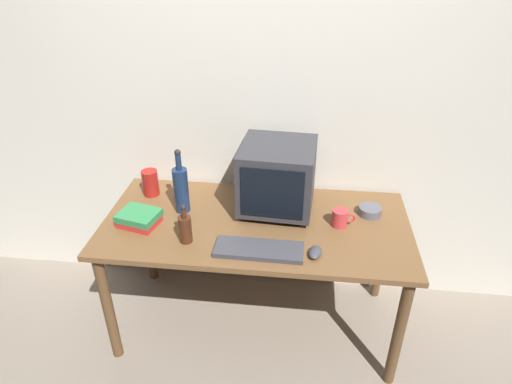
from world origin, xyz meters
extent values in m
plane|color=gray|center=(0.00, 0.00, 0.00)|extent=(6.00, 6.00, 0.00)
cube|color=silver|center=(0.00, 0.44, 1.25)|extent=(4.00, 0.08, 2.50)
cube|color=brown|center=(0.00, 0.00, 0.71)|extent=(1.59, 0.77, 0.03)
cylinder|color=brown|center=(-0.74, -0.32, 0.35)|extent=(0.06, 0.06, 0.70)
cylinder|color=brown|center=(0.74, -0.32, 0.35)|extent=(0.06, 0.06, 0.70)
cylinder|color=brown|center=(-0.74, 0.32, 0.35)|extent=(0.06, 0.06, 0.70)
cylinder|color=brown|center=(0.74, 0.32, 0.35)|extent=(0.06, 0.06, 0.70)
cube|color=#333338|center=(0.10, 0.15, 0.74)|extent=(0.29, 0.26, 0.03)
cube|color=#333338|center=(0.10, 0.15, 0.93)|extent=(0.40, 0.40, 0.34)
cube|color=black|center=(0.08, -0.04, 0.93)|extent=(0.31, 0.03, 0.27)
cube|color=#3F3F47|center=(0.04, -0.25, 0.74)|extent=(0.42, 0.16, 0.02)
ellipsoid|color=#3F3F47|center=(0.31, -0.24, 0.75)|extent=(0.08, 0.11, 0.04)
cylinder|color=navy|center=(-0.41, 0.07, 0.85)|extent=(0.08, 0.08, 0.25)
cylinder|color=navy|center=(-0.41, 0.07, 1.02)|extent=(0.03, 0.03, 0.09)
sphere|color=#262626|center=(-0.41, 0.07, 1.07)|extent=(0.03, 0.03, 0.03)
cylinder|color=#472314|center=(-0.32, -0.20, 0.80)|extent=(0.06, 0.06, 0.14)
cylinder|color=#472314|center=(-0.32, -0.20, 0.89)|extent=(0.02, 0.02, 0.05)
sphere|color=#262626|center=(-0.32, -0.20, 0.92)|extent=(0.03, 0.03, 0.03)
cube|color=red|center=(-0.60, -0.09, 0.74)|extent=(0.22, 0.19, 0.03)
cube|color=#33894C|center=(-0.60, -0.08, 0.78)|extent=(0.23, 0.20, 0.04)
cylinder|color=#CC383D|center=(0.43, 0.02, 0.77)|extent=(0.08, 0.08, 0.09)
torus|color=#CC383D|center=(0.48, 0.02, 0.78)|extent=(0.06, 0.01, 0.06)
cylinder|color=#595B66|center=(0.60, 0.14, 0.75)|extent=(0.12, 0.12, 0.04)
cylinder|color=#A51E19|center=(-0.63, 0.21, 0.80)|extent=(0.09, 0.09, 0.15)
camera|label=1|loc=(0.22, -1.91, 2.04)|focal=31.26mm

